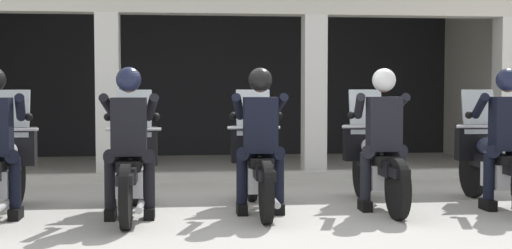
{
  "coord_description": "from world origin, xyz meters",
  "views": [
    {
      "loc": [
        -0.84,
        -7.46,
        1.38
      ],
      "look_at": [
        0.0,
        0.26,
        0.95
      ],
      "focal_mm": 47.95,
      "sensor_mm": 36.0,
      "label": 1
    }
  ],
  "objects": [
    {
      "name": "ground_plane",
      "position": [
        0.0,
        3.0,
        0.0
      ],
      "size": [
        80.0,
        80.0,
        0.0
      ],
      "primitive_type": "plane",
      "color": "#A8A59E"
    },
    {
      "name": "station_building",
      "position": [
        -0.36,
        5.01,
        1.96
      ],
      "size": [
        10.57,
        3.94,
        3.08
      ],
      "color": "black",
      "rests_on": "ground"
    },
    {
      "name": "kerb_strip",
      "position": [
        -0.36,
        2.54,
        0.06
      ],
      "size": [
        10.07,
        0.24,
        0.12
      ],
      "primitive_type": "cube",
      "color": "#B7B5AD",
      "rests_on": "ground"
    },
    {
      "name": "motorcycle_far_left",
      "position": [
        -2.77,
        0.11,
        0.5
      ],
      "size": [
        0.62,
        2.04,
        1.35
      ],
      "rotation": [
        0.0,
        0.0,
        -0.2
      ],
      "color": "black",
      "rests_on": "ground"
    },
    {
      "name": "motorcycle_left",
      "position": [
        -1.38,
        -0.01,
        0.5
      ],
      "size": [
        0.62,
        2.04,
        1.35
      ],
      "rotation": [
        0.0,
        0.0,
        -0.18
      ],
      "color": "black",
      "rests_on": "ground"
    },
    {
      "name": "police_officer_left",
      "position": [
        -1.38,
        -0.29,
        0.94
      ],
      "size": [
        0.63,
        0.61,
        1.58
      ],
      "rotation": [
        0.0,
        0.0,
        -0.18
      ],
      "color": "black",
      "rests_on": "ground"
    },
    {
      "name": "motorcycle_center",
      "position": [
        0.0,
        0.13,
        0.5
      ],
      "size": [
        0.62,
        2.04,
        1.35
      ],
      "rotation": [
        0.0,
        0.0,
        -0.06
      ],
      "color": "black",
      "rests_on": "ground"
    },
    {
      "name": "police_officer_center",
      "position": [
        0.0,
        -0.15,
        0.94
      ],
      "size": [
        0.63,
        0.61,
        1.58
      ],
      "rotation": [
        0.0,
        0.0,
        -0.06
      ],
      "color": "black",
      "rests_on": "ground"
    },
    {
      "name": "motorcycle_right",
      "position": [
        1.38,
        0.2,
        0.5
      ],
      "size": [
        0.62,
        2.04,
        1.35
      ],
      "rotation": [
        0.0,
        0.0,
        -0.23
      ],
      "color": "black",
      "rests_on": "ground"
    },
    {
      "name": "police_officer_right",
      "position": [
        1.38,
        -0.09,
        0.94
      ],
      "size": [
        0.63,
        0.61,
        1.58
      ],
      "rotation": [
        0.0,
        0.0,
        -0.23
      ],
      "color": "black",
      "rests_on": "ground"
    },
    {
      "name": "motorcycle_far_right",
      "position": [
        2.77,
        0.1,
        0.5
      ],
      "size": [
        0.62,
        2.04,
        1.35
      ],
      "rotation": [
        0.0,
        0.0,
        -0.05
      ],
      "color": "black",
      "rests_on": "ground"
    },
    {
      "name": "police_officer_far_right",
      "position": [
        2.77,
        -0.19,
        0.94
      ],
      "size": [
        0.63,
        0.61,
        1.58
      ],
      "rotation": [
        0.0,
        0.0,
        -0.05
      ],
      "color": "black",
      "rests_on": "ground"
    }
  ]
}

